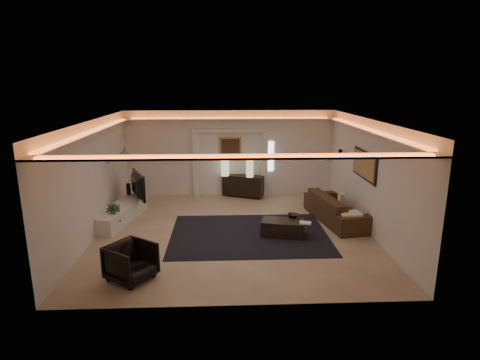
{
  "coord_description": "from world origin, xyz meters",
  "views": [
    {
      "loc": [
        -0.26,
        -9.7,
        3.83
      ],
      "look_at": [
        0.2,
        0.6,
        1.25
      ],
      "focal_mm": 29.57,
      "sensor_mm": 36.0,
      "label": 1
    }
  ],
  "objects_px": {
    "sofa": "(337,208)",
    "armchair": "(131,262)",
    "coffee_table": "(283,228)",
    "console": "(243,185)"
  },
  "relations": [
    {
      "from": "console",
      "to": "sofa",
      "type": "distance_m",
      "value": 3.56
    },
    {
      "from": "console",
      "to": "sofa",
      "type": "relative_size",
      "value": 0.54
    },
    {
      "from": "sofa",
      "to": "coffee_table",
      "type": "height_order",
      "value": "sofa"
    },
    {
      "from": "sofa",
      "to": "armchair",
      "type": "distance_m",
      "value": 5.95
    },
    {
      "from": "sofa",
      "to": "armchair",
      "type": "bearing_deg",
      "value": 112.72
    },
    {
      "from": "console",
      "to": "sofa",
      "type": "height_order",
      "value": "same"
    },
    {
      "from": "sofa",
      "to": "coffee_table",
      "type": "relative_size",
      "value": 2.41
    },
    {
      "from": "coffee_table",
      "to": "console",
      "type": "bearing_deg",
      "value": 117.12
    },
    {
      "from": "sofa",
      "to": "coffee_table",
      "type": "distance_m",
      "value": 1.98
    },
    {
      "from": "sofa",
      "to": "armchair",
      "type": "relative_size",
      "value": 3.1
    }
  ]
}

